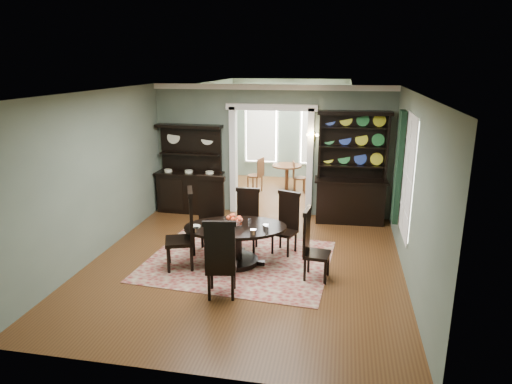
% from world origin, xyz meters
% --- Properties ---
extents(room, '(5.51, 6.01, 3.01)m').
position_xyz_m(room, '(0.00, 0.04, 1.58)').
color(room, brown).
rests_on(room, ground).
extents(parlor, '(3.51, 3.50, 3.01)m').
position_xyz_m(parlor, '(0.00, 5.53, 1.52)').
color(parlor, brown).
rests_on(parlor, ground).
extents(doorway_trim, '(2.08, 0.25, 2.57)m').
position_xyz_m(doorway_trim, '(0.00, 3.00, 1.62)').
color(doorway_trim, white).
rests_on(doorway_trim, floor).
extents(right_window, '(0.15, 1.47, 2.12)m').
position_xyz_m(right_window, '(2.69, 0.93, 1.60)').
color(right_window, white).
rests_on(right_window, wall_right).
extents(wall_sconce, '(0.27, 0.21, 0.21)m').
position_xyz_m(wall_sconce, '(0.95, 2.85, 1.89)').
color(wall_sconce, gold).
rests_on(wall_sconce, back_wall_right).
extents(rug, '(3.41, 2.87, 0.01)m').
position_xyz_m(rug, '(-0.14, 0.15, 0.01)').
color(rug, maroon).
rests_on(rug, floor).
extents(dining_table, '(2.00, 1.98, 0.71)m').
position_xyz_m(dining_table, '(-0.16, 0.03, 0.49)').
color(dining_table, black).
rests_on(dining_table, rug).
extents(centerpiece, '(1.43, 0.92, 0.23)m').
position_xyz_m(centerpiece, '(-0.18, 0.02, 0.78)').
color(centerpiece, silver).
rests_on(centerpiece, dining_table).
extents(chair_far_left, '(0.58, 0.56, 1.45)m').
position_xyz_m(chair_far_left, '(-0.77, 0.51, 0.76)').
color(chair_far_left, black).
rests_on(chair_far_left, rug).
extents(chair_far_mid, '(0.46, 0.43, 1.19)m').
position_xyz_m(chair_far_mid, '(-0.10, 0.75, 0.63)').
color(chair_far_mid, black).
rests_on(chair_far_mid, rug).
extents(chair_far_right, '(0.54, 0.53, 1.17)m').
position_xyz_m(chair_far_right, '(0.66, 0.76, 0.61)').
color(chair_far_right, black).
rests_on(chair_far_right, rug).
extents(chair_end_left, '(0.64, 0.66, 1.41)m').
position_xyz_m(chair_end_left, '(-0.96, -0.27, 0.74)').
color(chair_end_left, black).
rests_on(chair_end_left, rug).
extents(chair_end_right, '(0.47, 0.49, 1.20)m').
position_xyz_m(chair_end_right, '(1.19, -0.27, 0.63)').
color(chair_end_right, black).
rests_on(chair_end_right, rug).
extents(chair_near, '(0.54, 0.52, 1.28)m').
position_xyz_m(chair_near, '(-0.09, -1.22, 0.67)').
color(chair_near, black).
rests_on(chair_near, rug).
extents(sideboard, '(1.59, 0.60, 2.08)m').
position_xyz_m(sideboard, '(-1.91, 2.76, 0.73)').
color(sideboard, black).
rests_on(sideboard, floor).
extents(welsh_dresser, '(1.61, 0.65, 2.47)m').
position_xyz_m(welsh_dresser, '(1.84, 2.73, 0.90)').
color(welsh_dresser, black).
rests_on(welsh_dresser, floor).
extents(parlor_table, '(0.81, 0.81, 0.75)m').
position_xyz_m(parlor_table, '(0.14, 4.90, 0.49)').
color(parlor_table, brown).
rests_on(parlor_table, parlor_floor).
extents(parlor_chair_left, '(0.45, 0.44, 0.97)m').
position_xyz_m(parlor_chair_left, '(-0.65, 4.67, 0.52)').
color(parlor_chair_left, brown).
rests_on(parlor_chair_left, parlor_floor).
extents(parlor_chair_right, '(0.40, 0.38, 0.88)m').
position_xyz_m(parlor_chair_right, '(0.44, 4.83, 0.47)').
color(parlor_chair_right, brown).
rests_on(parlor_chair_right, parlor_floor).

